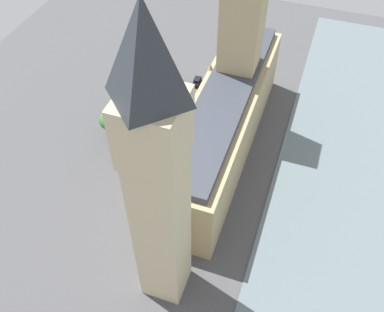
# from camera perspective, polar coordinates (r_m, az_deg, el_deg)

# --- Properties ---
(ground_plane) EXTENTS (149.98, 149.98, 0.00)m
(ground_plane) POSITION_cam_1_polar(r_m,az_deg,el_deg) (100.68, 2.85, 1.19)
(ground_plane) COLOR #4C4C4F
(river_thames) EXTENTS (44.72, 134.99, 0.25)m
(river_thames) POSITION_cam_1_polar(r_m,az_deg,el_deg) (100.83, 23.76, -3.98)
(river_thames) COLOR slate
(river_thames) RESTS_ON ground
(parliament_building) EXTENTS (12.89, 56.94, 35.35)m
(parliament_building) POSITION_cam_1_polar(r_m,az_deg,el_deg) (94.66, 4.52, 5.69)
(parliament_building) COLOR tan
(parliament_building) RESTS_ON ground
(clock_tower) EXTENTS (7.90, 7.90, 55.84)m
(clock_tower) POSITION_cam_1_polar(r_m,az_deg,el_deg) (56.69, -4.61, -3.42)
(clock_tower) COLOR #CCBA8E
(clock_tower) RESTS_ON ground
(car_black_opposite_hall) EXTENTS (2.17, 4.19, 1.74)m
(car_black_opposite_hall) POSITION_cam_1_polar(r_m,az_deg,el_deg) (117.80, 0.67, 9.95)
(car_black_opposite_hall) COLOR black
(car_black_opposite_hall) RESTS_ON ground
(car_dark_green_corner) EXTENTS (2.20, 4.75, 1.74)m
(car_dark_green_corner) POSITION_cam_1_polar(r_m,az_deg,el_deg) (107.52, -3.34, 5.51)
(car_dark_green_corner) COLOR #19472D
(car_dark_green_corner) RESTS_ON ground
(double_decker_bus_by_river_gate) EXTENTS (3.11, 10.62, 4.75)m
(double_decker_bus_by_river_gate) POSITION_cam_1_polar(r_m,az_deg,el_deg) (99.34, -5.70, 2.35)
(double_decker_bus_by_river_gate) COLOR #B20C0F
(double_decker_bus_by_river_gate) RESTS_ON ground
(pedestrian_trailing) EXTENTS (0.61, 0.51, 1.66)m
(pedestrian_trailing) POSITION_cam_1_polar(r_m,az_deg,el_deg) (119.61, 3.05, 10.46)
(pedestrian_trailing) COLOR navy
(pedestrian_trailing) RESTS_ON ground
(pedestrian_leading) EXTENTS (0.67, 0.71, 1.70)m
(pedestrian_leading) POSITION_cam_1_polar(r_m,az_deg,el_deg) (97.82, -1.84, 0.12)
(pedestrian_leading) COLOR navy
(pedestrian_leading) RESTS_ON ground
(plane_tree_midblock) EXTENTS (6.47, 6.47, 9.43)m
(plane_tree_midblock) POSITION_cam_1_polar(r_m,az_deg,el_deg) (103.24, -9.24, 7.02)
(plane_tree_midblock) COLOR brown
(plane_tree_midblock) RESTS_ON ground
(plane_tree_kerbside) EXTENTS (5.60, 5.60, 9.14)m
(plane_tree_kerbside) POSITION_cam_1_polar(r_m,az_deg,el_deg) (114.19, -5.88, 11.95)
(plane_tree_kerbside) COLOR brown
(plane_tree_kerbside) RESTS_ON ground
(plane_tree_far_end) EXTENTS (5.26, 5.26, 9.15)m
(plane_tree_far_end) POSITION_cam_1_polar(r_m,az_deg,el_deg) (98.85, -10.80, 4.72)
(plane_tree_far_end) COLOR brown
(plane_tree_far_end) RESTS_ON ground
(street_lamp_near_tower) EXTENTS (0.56, 0.56, 7.04)m
(street_lamp_near_tower) POSITION_cam_1_polar(r_m,az_deg,el_deg) (105.25, -8.35, 6.78)
(street_lamp_near_tower) COLOR black
(street_lamp_near_tower) RESTS_ON ground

